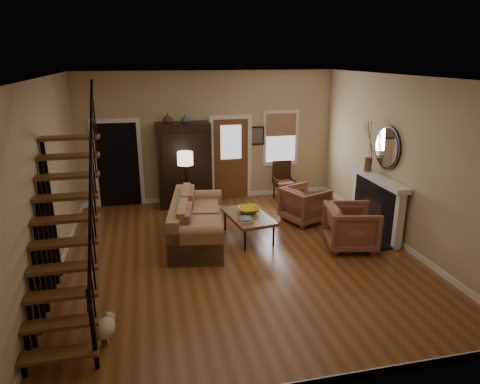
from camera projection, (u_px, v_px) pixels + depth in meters
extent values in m
plane|color=brown|center=(240.00, 256.00, 8.15)|extent=(7.00, 7.00, 0.00)
plane|color=white|center=(239.00, 77.00, 7.14)|extent=(7.00, 7.00, 0.00)
cube|color=tan|center=(209.00, 137.00, 10.89)|extent=(6.50, 0.04, 3.30)
cube|color=tan|center=(45.00, 184.00, 6.96)|extent=(0.04, 7.00, 3.30)
cube|color=tan|center=(402.00, 163.00, 8.33)|extent=(0.04, 7.00, 3.30)
cube|color=black|center=(118.00, 164.00, 10.73)|extent=(1.00, 0.36, 2.10)
cube|color=brown|center=(231.00, 159.00, 11.17)|extent=(0.90, 0.06, 2.10)
cube|color=silver|center=(281.00, 138.00, 11.29)|extent=(0.96, 0.06, 1.46)
cube|color=black|center=(378.00, 207.00, 9.09)|extent=(0.24, 1.60, 1.15)
cube|color=white|center=(378.00, 179.00, 8.89)|extent=(0.30, 1.95, 0.10)
cylinder|color=silver|center=(387.00, 148.00, 8.72)|extent=(0.05, 0.90, 0.90)
imported|color=#4C2619|center=(168.00, 119.00, 10.08)|extent=(0.24, 0.24, 0.25)
imported|color=#334C60|center=(185.00, 119.00, 10.17)|extent=(0.20, 0.20, 0.21)
imported|color=gold|center=(249.00, 210.00, 8.96)|extent=(0.45, 0.45, 0.11)
imported|color=maroon|center=(351.00, 227.00, 8.39)|extent=(1.12, 1.10, 0.87)
imported|color=maroon|center=(305.00, 204.00, 9.73)|extent=(1.15, 1.14, 0.81)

